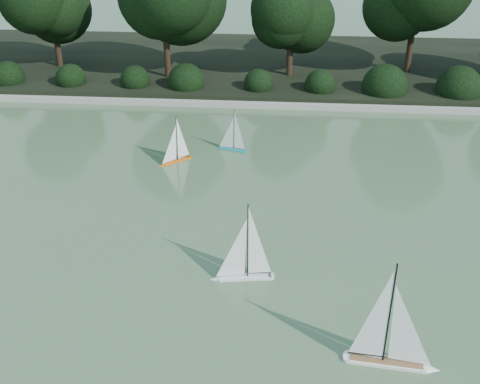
# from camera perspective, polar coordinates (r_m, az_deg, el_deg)

# --- Properties ---
(ground) EXTENTS (80.00, 80.00, 0.00)m
(ground) POSITION_cam_1_polar(r_m,az_deg,el_deg) (10.44, -1.53, -8.98)
(ground) COLOR #3C5734
(ground) RESTS_ON ground
(pond_coping) EXTENTS (40.00, 0.35, 0.18)m
(pond_coping) POSITION_cam_1_polar(r_m,az_deg,el_deg) (18.38, 1.42, 8.33)
(pond_coping) COLOR gray
(pond_coping) RESTS_ON ground
(far_bank) EXTENTS (40.00, 8.00, 0.30)m
(far_bank) POSITION_cam_1_polar(r_m,az_deg,el_deg) (22.17, 2.04, 11.95)
(far_bank) COLOR black
(far_bank) RESTS_ON ground
(tree_line) EXTENTS (26.31, 3.93, 4.39)m
(tree_line) POSITION_cam_1_polar(r_m,az_deg,el_deg) (20.06, 5.62, 17.44)
(tree_line) COLOR black
(tree_line) RESTS_ON ground
(shrub_hedge) EXTENTS (29.10, 1.10, 1.10)m
(shrub_hedge) POSITION_cam_1_polar(r_m,az_deg,el_deg) (19.12, 1.59, 10.25)
(shrub_hedge) COLOR black
(shrub_hedge) RESTS_ON ground
(sailboat_white_a) EXTENTS (1.15, 0.34, 1.56)m
(sailboat_white_a) POSITION_cam_1_polar(r_m,az_deg,el_deg) (10.49, 0.01, -7.11)
(sailboat_white_a) COLOR silver
(sailboat_white_a) RESTS_ON ground
(sailboat_white_b) EXTENTS (1.39, 0.37, 1.89)m
(sailboat_white_b) POSITION_cam_1_polar(r_m,az_deg,el_deg) (9.10, 14.56, -14.22)
(sailboat_white_b) COLOR white
(sailboat_white_b) RESTS_ON ground
(sailboat_orange) EXTENTS (0.76, 0.71, 1.26)m
(sailboat_orange) POSITION_cam_1_polar(r_m,az_deg,el_deg) (14.77, -6.29, 3.52)
(sailboat_orange) COLOR #D75C12
(sailboat_orange) RESTS_ON ground
(sailboat_teal) EXTENTS (0.84, 0.38, 1.16)m
(sailboat_teal) POSITION_cam_1_polar(r_m,az_deg,el_deg) (15.38, -0.92, 4.65)
(sailboat_teal) COLOR teal
(sailboat_teal) RESTS_ON ground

